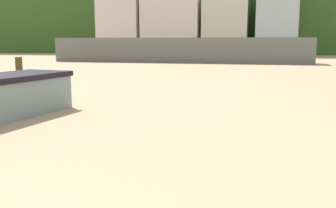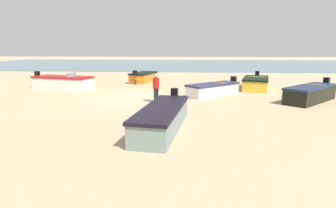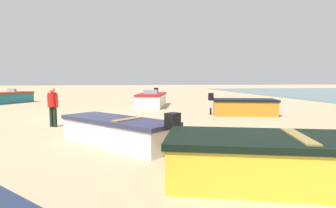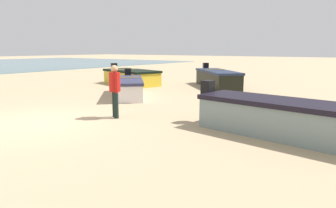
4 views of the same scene
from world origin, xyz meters
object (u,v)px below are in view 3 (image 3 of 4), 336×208
object	(u,v)px
boat_white_4	(152,100)
boat_yellow_6	(272,159)
boat_white_1	(117,131)
boat_orange_0	(244,107)
boat_teal_5	(3,98)
beach_walker_foreground	(53,104)

from	to	relation	value
boat_white_4	boat_yellow_6	distance (m)	14.58
boat_white_1	boat_white_4	bearing A→B (deg)	36.92
boat_white_1	boat_yellow_6	distance (m)	4.51
boat_orange_0	boat_yellow_6	size ratio (longest dim) A/B	0.87
boat_orange_0	boat_teal_5	xyz separation A→B (m)	(9.42, 15.90, 0.02)
boat_white_1	boat_yellow_6	world-z (taller)	boat_yellow_6
boat_white_1	boat_teal_5	size ratio (longest dim) A/B	0.78
boat_white_1	boat_teal_5	world-z (taller)	boat_teal_5
boat_teal_5	beach_walker_foreground	distance (m)	13.39
beach_walker_foreground	boat_orange_0	bearing A→B (deg)	-135.37
boat_teal_5	boat_yellow_6	world-z (taller)	boat_teal_5
boat_white_4	boat_yellow_6	world-z (taller)	boat_white_4
boat_white_4	beach_walker_foreground	world-z (taller)	beach_walker_foreground
boat_orange_0	boat_white_4	world-z (taller)	boat_white_4
boat_orange_0	beach_walker_foreground	world-z (taller)	beach_walker_foreground
boat_teal_5	boat_white_1	bearing A→B (deg)	-26.29
boat_teal_5	boat_yellow_6	distance (m)	22.19
boat_white_1	beach_walker_foreground	xyz separation A→B (m)	(3.46, 2.65, 0.55)
boat_orange_0	boat_white_1	size ratio (longest dim) A/B	0.99
boat_orange_0	boat_teal_5	bearing A→B (deg)	-106.18
boat_white_1	boat_yellow_6	size ratio (longest dim) A/B	0.88
boat_teal_5	beach_walker_foreground	xyz separation A→B (m)	(-11.60, -6.67, 0.49)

